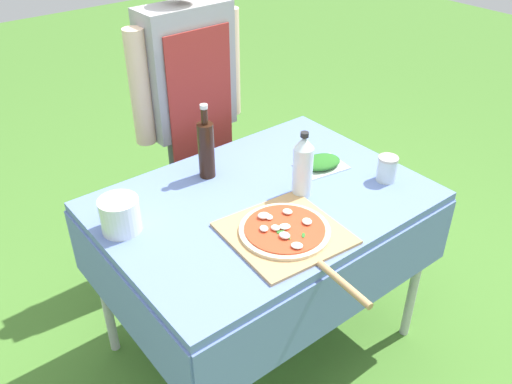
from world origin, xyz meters
name	(u,v)px	position (x,y,z in m)	size (l,w,h in m)	color
ground_plane	(262,340)	(0.00, 0.00, 0.00)	(12.00, 12.00, 0.00)	#477A2D
prep_table	(263,215)	(0.00, 0.00, 0.71)	(1.24, 0.90, 0.79)	#607AB7
person_cook	(190,100)	(0.13, 0.71, 0.92)	(0.58, 0.20, 1.55)	#4C4C51
pizza_on_peel	(286,233)	(-0.09, -0.24, 0.81)	(0.41, 0.63, 0.05)	tan
oil_bottle	(206,148)	(-0.07, 0.27, 0.92)	(0.07, 0.07, 0.31)	black
water_bottle	(303,166)	(0.13, -0.07, 0.92)	(0.08, 0.08, 0.27)	silver
herb_container	(321,163)	(0.33, 0.03, 0.81)	(0.22, 0.17, 0.04)	silver
mixing_tub	(120,215)	(-0.51, 0.15, 0.86)	(0.14, 0.14, 0.13)	silver
sauce_jar	(387,170)	(0.47, -0.21, 0.84)	(0.08, 0.08, 0.10)	silver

